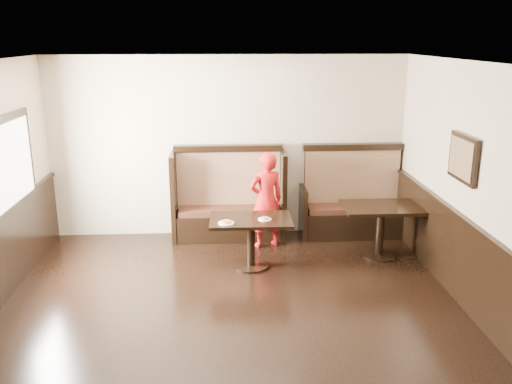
{
  "coord_description": "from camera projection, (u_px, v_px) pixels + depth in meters",
  "views": [
    {
      "loc": [
        -0.05,
        -4.78,
        3.07
      ],
      "look_at": [
        0.37,
        2.35,
        1.0
      ],
      "focal_mm": 38.0,
      "sensor_mm": 36.0,
      "label": 1
    }
  ],
  "objects": [
    {
      "name": "ground",
      "position": [
        233.0,
        353.0,
        5.44
      ],
      "size": [
        7.0,
        7.0,
        0.0
      ],
      "primitive_type": "plane",
      "color": "black",
      "rests_on": "ground"
    },
    {
      "name": "table_main",
      "position": [
        251.0,
        230.0,
        7.32
      ],
      "size": [
        1.11,
        0.71,
        0.7
      ],
      "rotation": [
        0.0,
        0.0,
        -0.02
      ],
      "color": "black",
      "rests_on": "ground"
    },
    {
      "name": "child",
      "position": [
        266.0,
        200.0,
        8.01
      ],
      "size": [
        0.61,
        0.49,
        1.45
      ],
      "primitive_type": "imported",
      "rotation": [
        0.0,
        0.0,
        3.45
      ],
      "color": "red",
      "rests_on": "ground"
    },
    {
      "name": "pizza_plate_left",
      "position": [
        226.0,
        222.0,
        7.08
      ],
      "size": [
        0.21,
        0.21,
        0.04
      ],
      "color": "white",
      "rests_on": "table_main"
    },
    {
      "name": "room_shell",
      "position": [
        203.0,
        281.0,
        5.51
      ],
      "size": [
        7.0,
        7.0,
        7.0
      ],
      "color": "#C3B38D",
      "rests_on": "ground"
    },
    {
      "name": "booth_main",
      "position": [
        229.0,
        205.0,
        8.46
      ],
      "size": [
        1.75,
        0.72,
        1.45
      ],
      "color": "black",
      "rests_on": "ground"
    },
    {
      "name": "booth_neighbor",
      "position": [
        352.0,
        205.0,
        8.58
      ],
      "size": [
        1.65,
        0.72,
        1.45
      ],
      "color": "black",
      "rests_on": "ground"
    },
    {
      "name": "pizza_plate_right",
      "position": [
        265.0,
        219.0,
        7.23
      ],
      "size": [
        0.18,
        0.18,
        0.03
      ],
      "color": "white",
      "rests_on": "table_main"
    },
    {
      "name": "table_neighbor",
      "position": [
        381.0,
        219.0,
        7.69
      ],
      "size": [
        1.09,
        0.72,
        0.76
      ],
      "rotation": [
        0.0,
        0.0,
        -0.01
      ],
      "color": "black",
      "rests_on": "ground"
    }
  ]
}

